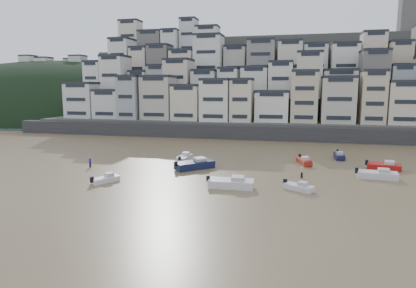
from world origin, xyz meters
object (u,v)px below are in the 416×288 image
(person_pink, at_px, (302,172))
(boat_a, at_px, (231,182))
(boat_c, at_px, (195,163))
(person_blue, at_px, (90,162))
(boat_g, at_px, (384,165))
(boat_e, at_px, (304,160))
(boat_b, at_px, (299,186))
(boat_i, at_px, (339,155))
(boat_f, at_px, (185,157))
(boat_d, at_px, (377,173))
(boat_j, at_px, (106,178))

(person_pink, bearing_deg, boat_a, -138.30)
(boat_c, relative_size, person_blue, 4.19)
(boat_g, height_order, boat_e, boat_g)
(boat_a, distance_m, boat_b, 8.77)
(boat_e, relative_size, person_pink, 2.96)
(boat_g, relative_size, boat_i, 1.05)
(boat_f, height_order, boat_e, boat_f)
(boat_f, relative_size, boat_c, 0.74)
(boat_i, xyz_separation_m, boat_e, (-6.48, -6.79, -0.01))
(boat_f, relative_size, boat_i, 1.03)
(boat_i, height_order, boat_b, boat_i)
(boat_e, distance_m, boat_b, 17.20)
(boat_i, height_order, boat_a, boat_a)
(boat_g, height_order, boat_f, boat_g)
(boat_c, height_order, person_pink, boat_c)
(boat_g, height_order, boat_i, boat_g)
(boat_d, height_order, boat_j, boat_d)
(boat_j, relative_size, boat_a, 0.68)
(boat_j, height_order, boat_c, boat_c)
(boat_d, bearing_deg, boat_j, -159.70)
(boat_f, bearing_deg, boat_i, -69.69)
(boat_d, xyz_separation_m, boat_b, (-11.16, -9.06, -0.22))
(boat_g, height_order, boat_c, boat_c)
(boat_f, xyz_separation_m, boat_i, (27.50, 8.66, -0.02))
(boat_i, relative_size, person_blue, 3.02)
(boat_c, distance_m, boat_e, 19.16)
(boat_g, xyz_separation_m, boat_f, (-33.56, -0.40, -0.01))
(boat_j, xyz_separation_m, boat_e, (27.30, 19.21, 0.10))
(boat_g, xyz_separation_m, person_pink, (-12.99, -8.51, 0.12))
(boat_i, bearing_deg, boat_f, -74.47)
(boat_e, bearing_deg, boat_g, 66.56)
(boat_c, bearing_deg, boat_d, -45.88)
(boat_c, bearing_deg, boat_i, -13.87)
(boat_f, xyz_separation_m, person_blue, (-13.76, -8.89, 0.13))
(boat_f, distance_m, boat_i, 28.83)
(boat_d, distance_m, boat_b, 14.38)
(boat_f, distance_m, boat_j, 18.45)
(boat_g, relative_size, boat_f, 1.02)
(boat_j, bearing_deg, boat_d, -43.34)
(boat_i, relative_size, boat_a, 0.80)
(boat_b, bearing_deg, boat_i, 104.08)
(boat_f, bearing_deg, boat_d, -98.45)
(boat_i, distance_m, boat_e, 9.39)
(boat_f, distance_m, person_pink, 22.11)
(boat_f, height_order, person_pink, person_pink)
(boat_f, relative_size, boat_a, 0.83)
(boat_g, height_order, boat_b, boat_g)
(boat_c, relative_size, boat_e, 1.41)
(boat_a, bearing_deg, boat_f, 123.19)
(boat_b, bearing_deg, boat_j, -144.40)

